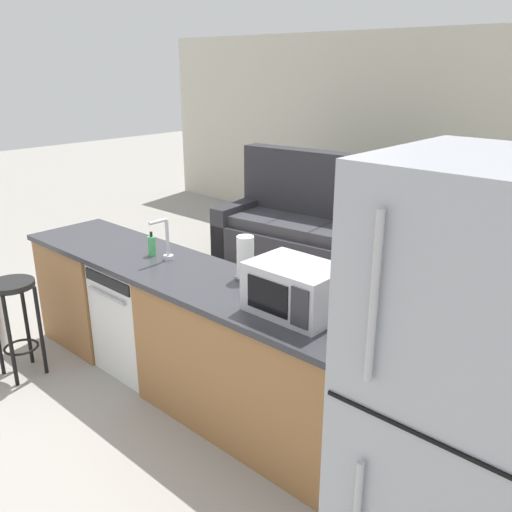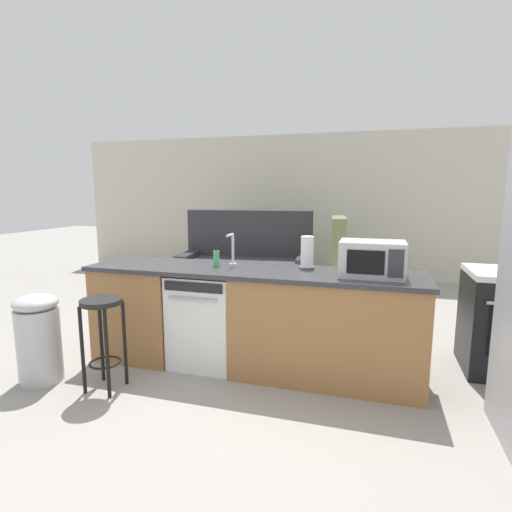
% 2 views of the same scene
% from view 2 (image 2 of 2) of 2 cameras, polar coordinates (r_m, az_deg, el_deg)
% --- Properties ---
extents(ground_plane, '(24.00, 24.00, 0.00)m').
position_cam_2_polar(ground_plane, '(3.78, -3.14, -15.27)').
color(ground_plane, gray).
extents(wall_back, '(10.00, 0.06, 2.60)m').
position_cam_2_polar(wall_back, '(7.49, 9.94, 7.05)').
color(wall_back, beige).
rests_on(wall_back, ground_plane).
extents(kitchen_counter, '(2.94, 0.66, 0.90)m').
position_cam_2_polar(kitchen_counter, '(3.55, 0.49, -9.58)').
color(kitchen_counter, '#9E6B3D').
rests_on(kitchen_counter, ground_plane).
extents(dishwasher, '(0.58, 0.61, 0.84)m').
position_cam_2_polar(dishwasher, '(3.71, -6.88, -8.81)').
color(dishwasher, white).
rests_on(dishwasher, ground_plane).
extents(microwave, '(0.50, 0.37, 0.28)m').
position_cam_2_polar(microwave, '(3.27, 16.24, -0.37)').
color(microwave, '#B7B7BC').
rests_on(microwave, kitchen_counter).
extents(sink_faucet, '(0.07, 0.18, 0.30)m').
position_cam_2_polar(sink_faucet, '(3.54, -3.39, 0.54)').
color(sink_faucet, silver).
rests_on(sink_faucet, kitchen_counter).
extents(paper_towel_roll, '(0.14, 0.14, 0.28)m').
position_cam_2_polar(paper_towel_roll, '(3.49, 7.31, 0.47)').
color(paper_towel_roll, '#4C4C51').
rests_on(paper_towel_roll, kitchen_counter).
extents(soap_bottle, '(0.06, 0.06, 0.18)m').
position_cam_2_polar(soap_bottle, '(3.60, -5.68, -0.30)').
color(soap_bottle, '#4CB266').
rests_on(soap_bottle, kitchen_counter).
extents(bar_stool, '(0.32, 0.32, 0.74)m').
position_cam_2_polar(bar_stool, '(3.39, -21.07, -9.11)').
color(bar_stool, black).
rests_on(bar_stool, ground_plane).
extents(trash_bin, '(0.35, 0.35, 0.74)m').
position_cam_2_polar(trash_bin, '(3.80, -28.64, -10.16)').
color(trash_bin, '#B7B7BC').
rests_on(trash_bin, ground_plane).
extents(couch, '(2.08, 1.11, 1.27)m').
position_cam_2_polar(couch, '(6.28, -1.27, -1.54)').
color(couch, '#2D2D33').
rests_on(couch, ground_plane).
extents(armchair, '(0.88, 0.93, 1.20)m').
position_cam_2_polar(armchair, '(6.01, 13.42, -2.71)').
color(armchair, '#667047').
rests_on(armchair, ground_plane).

